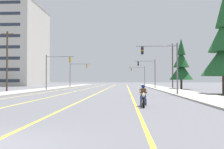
% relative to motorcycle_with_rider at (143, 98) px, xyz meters
% --- Properties ---
extents(lane_stripe_center, '(0.16, 100.00, 0.01)m').
position_rel_motorcycle_with_rider_xyz_m(lane_stripe_center, '(-4.96, 34.58, -0.58)').
color(lane_stripe_center, yellow).
rests_on(lane_stripe_center, ground).
extents(lane_stripe_left, '(0.16, 100.00, 0.01)m').
position_rel_motorcycle_with_rider_xyz_m(lane_stripe_left, '(-9.03, 34.58, -0.58)').
color(lane_stripe_left, yellow).
rests_on(lane_stripe_left, ground).
extents(lane_stripe_right, '(0.16, 100.00, 0.01)m').
position_rel_motorcycle_with_rider_xyz_m(lane_stripe_right, '(-0.49, 34.58, -0.58)').
color(lane_stripe_right, yellow).
rests_on(lane_stripe_right, ground).
extents(lane_stripe_far_left, '(0.16, 100.00, 0.01)m').
position_rel_motorcycle_with_rider_xyz_m(lane_stripe_far_left, '(-12.75, 34.58, -0.58)').
color(lane_stripe_far_left, yellow).
rests_on(lane_stripe_far_left, ground).
extents(sidewalk_kerb_right, '(4.40, 110.00, 0.14)m').
position_rel_motorcycle_with_rider_xyz_m(sidewalk_kerb_right, '(6.64, 29.58, -0.52)').
color(sidewalk_kerb_right, '#9E998E').
rests_on(sidewalk_kerb_right, ground).
extents(sidewalk_kerb_left, '(4.40, 110.00, 0.14)m').
position_rel_motorcycle_with_rider_xyz_m(sidewalk_kerb_left, '(-16.46, 29.58, -0.52)').
color(sidewalk_kerb_left, '#9E998E').
rests_on(sidewalk_kerb_left, ground).
extents(motorcycle_with_rider, '(0.70, 2.19, 1.46)m').
position_rel_motorcycle_with_rider_xyz_m(motorcycle_with_rider, '(0.00, 0.00, 0.00)').
color(motorcycle_with_rider, black).
rests_on(motorcycle_with_rider, ground).
extents(traffic_signal_near_right, '(4.94, 0.37, 6.20)m').
position_rel_motorcycle_with_rider_xyz_m(traffic_signal_near_right, '(3.56, 13.13, 3.52)').
color(traffic_signal_near_right, slate).
rests_on(traffic_signal_near_right, ground).
extents(traffic_signal_near_left, '(5.06, 0.45, 6.20)m').
position_rel_motorcycle_with_rider_xyz_m(traffic_signal_near_left, '(-13.48, 26.04, 3.52)').
color(traffic_signal_near_left, slate).
rests_on(traffic_signal_near_left, ground).
extents(traffic_signal_mid_right, '(4.25, 0.37, 6.20)m').
position_rel_motorcycle_with_rider_xyz_m(traffic_signal_mid_right, '(3.94, 36.50, 3.47)').
color(traffic_signal_mid_right, slate).
rests_on(traffic_signal_mid_right, ground).
extents(traffic_signal_mid_left, '(5.02, 0.37, 6.20)m').
position_rel_motorcycle_with_rider_xyz_m(traffic_signal_mid_left, '(-13.54, 45.21, 3.52)').
color(traffic_signal_mid_left, slate).
rests_on(traffic_signal_mid_left, ground).
extents(traffic_signal_far_right, '(5.10, 0.52, 6.20)m').
position_rel_motorcycle_with_rider_xyz_m(traffic_signal_far_right, '(3.61, 63.81, 3.53)').
color(traffic_signal_far_right, slate).
rests_on(traffic_signal_far_right, ground).
extents(utility_pole_left_near, '(1.91, 0.26, 9.37)m').
position_rel_motorcycle_with_rider_xyz_m(utility_pole_left_near, '(-19.54, 21.06, 4.28)').
color(utility_pole_left_near, '#4C3828').
rests_on(utility_pole_left_near, ground).
extents(utility_pole_right_far, '(2.23, 0.26, 10.35)m').
position_rel_motorcycle_with_rider_xyz_m(utility_pole_right_far, '(9.94, 42.44, 4.81)').
color(utility_pole_right_far, '#4C3828').
rests_on(utility_pole_right_far, ground).
extents(conifer_tree_right_verge_near, '(5.63, 5.63, 12.38)m').
position_rel_motorcycle_with_rider_xyz_m(conifer_tree_right_verge_near, '(11.10, 14.90, 5.09)').
color(conifer_tree_right_verge_near, '#4C3828').
rests_on(conifer_tree_right_verge_near, ground).
extents(conifer_tree_right_verge_far, '(4.55, 4.55, 10.00)m').
position_rel_motorcycle_with_rider_xyz_m(conifer_tree_right_verge_far, '(9.79, 32.78, 4.00)').
color(conifer_tree_right_verge_far, '#423023').
rests_on(conifer_tree_right_verge_far, ground).
extents(apartment_building_far_left_block, '(26.66, 22.06, 26.66)m').
position_rel_motorcycle_with_rider_xyz_m(apartment_building_far_left_block, '(-42.81, 65.14, 12.75)').
color(apartment_building_far_left_block, beige).
rests_on(apartment_building_far_left_block, ground).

